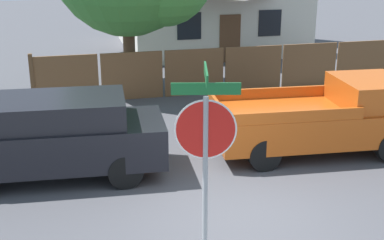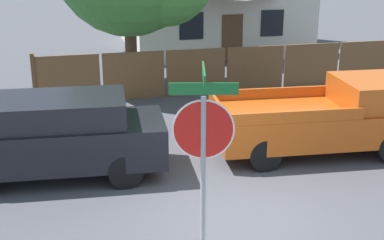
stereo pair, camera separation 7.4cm
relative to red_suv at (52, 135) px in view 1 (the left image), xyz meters
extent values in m
plane|color=#47474C|center=(3.28, -2.67, -0.98)|extent=(80.00, 80.00, 0.00)
cube|color=brown|center=(0.41, 5.60, -0.21)|extent=(1.98, 0.06, 1.54)
cube|color=brown|center=(2.48, 5.60, -0.21)|extent=(1.98, 0.06, 1.54)
cube|color=brown|center=(4.54, 5.60, -0.21)|extent=(1.98, 0.06, 1.54)
cube|color=brown|center=(6.61, 5.60, -0.21)|extent=(1.98, 0.06, 1.54)
cube|color=brown|center=(8.68, 5.60, -0.21)|extent=(1.98, 0.06, 1.54)
cube|color=brown|center=(10.74, 5.60, -0.21)|extent=(1.98, 0.06, 1.54)
cube|color=brown|center=(-0.62, 5.60, -0.16)|extent=(0.12, 0.12, 1.64)
cube|color=beige|center=(7.20, 13.65, 0.40)|extent=(7.79, 7.12, 2.74)
cube|color=black|center=(5.45, 10.07, 0.62)|extent=(1.00, 0.04, 1.10)
cube|color=black|center=(8.95, 10.07, 0.62)|extent=(1.00, 0.04, 1.10)
cube|color=brown|center=(7.20, 10.07, 0.02)|extent=(0.90, 0.04, 2.00)
cylinder|color=brown|center=(2.54, 6.60, 0.27)|extent=(0.40, 0.40, 2.50)
cube|color=black|center=(0.03, 0.00, -0.18)|extent=(4.86, 2.21, 0.89)
cube|color=black|center=(-0.09, 0.01, 0.54)|extent=(3.43, 1.96, 0.56)
cube|color=black|center=(1.48, -0.11, 0.54)|extent=(0.18, 1.64, 0.47)
cylinder|color=black|center=(1.55, 0.71, -0.61)|extent=(0.73, 0.22, 0.73)
cylinder|color=black|center=(1.43, -0.93, -0.61)|extent=(0.73, 0.22, 0.73)
cube|color=#B74C14|center=(6.15, 0.00, -0.23)|extent=(5.06, 2.38, 0.77)
cube|color=#B74C14|center=(7.50, -0.10, 0.48)|extent=(1.71, 1.97, 0.65)
cube|color=#B74C14|center=(5.39, 1.02, 0.28)|extent=(3.08, 0.31, 0.27)
cube|color=#B74C14|center=(5.25, -0.90, 0.28)|extent=(3.08, 0.31, 0.27)
cube|color=#B74C14|center=(3.74, 0.18, 0.28)|extent=(0.22, 1.92, 0.27)
cylinder|color=black|center=(7.74, 0.78, -0.60)|extent=(0.75, 0.22, 0.75)
cylinder|color=black|center=(4.70, 1.01, -0.60)|extent=(0.75, 0.22, 0.75)
cylinder|color=black|center=(4.57, -0.79, -0.60)|extent=(0.75, 0.22, 0.75)
cylinder|color=gray|center=(1.99, -5.15, 0.59)|extent=(0.07, 0.07, 3.14)
cylinder|color=red|center=(1.99, -5.15, 1.74)|extent=(0.72, 0.19, 0.73)
cylinder|color=white|center=(1.99, -5.15, 1.74)|extent=(0.76, 0.19, 0.78)
cube|color=#19602D|center=(1.99, -5.15, 2.27)|extent=(0.83, 0.21, 0.15)
cube|color=#19602D|center=(1.99, -5.15, 2.45)|extent=(0.20, 0.75, 0.15)
camera|label=1|loc=(0.34, -11.14, 3.97)|focal=50.00mm
camera|label=2|loc=(0.42, -11.15, 3.97)|focal=50.00mm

